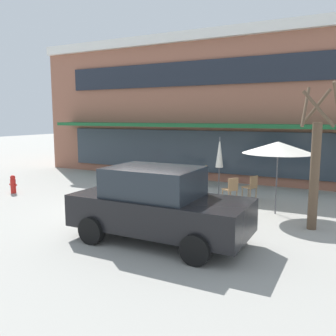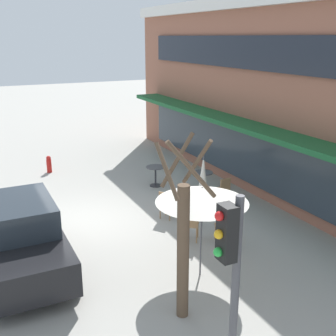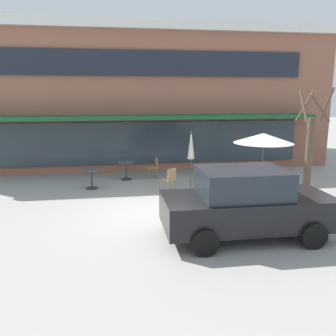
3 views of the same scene
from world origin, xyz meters
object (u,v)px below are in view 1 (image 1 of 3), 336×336
Objects in this scene: cafe_table_streetside at (135,174)px; patio_umbrella_cream_folded at (278,147)px; cafe_chair_2 at (231,188)px; cafe_chair_3 at (251,186)px; cafe_chair_1 at (188,184)px; parked_sedan at (158,205)px; street_tree at (315,166)px; cafe_table_near_wall at (176,173)px; fire_hydrant at (13,184)px; patio_umbrella_green_folded at (220,153)px; cafe_chair_0 at (203,174)px.

patio_umbrella_cream_folded is at bearing -14.89° from cafe_table_streetside.
cafe_chair_2 and cafe_chair_3 have the same top height.
cafe_chair_1 is at bearing 168.00° from patio_umbrella_cream_folded.
street_tree reaches higher than parked_sedan.
patio_umbrella_cream_folded is 2.28m from cafe_chair_2.
cafe_chair_1 is 4.58m from parked_sedan.
cafe_table_near_wall is 6.60m from fire_hydrant.
cafe_table_streetside is 1.08× the size of fire_hydrant.
cafe_chair_2 is 1.26× the size of fire_hydrant.
cafe_chair_1 is at bearing -142.74° from patio_umbrella_green_folded.
street_tree is at bearing -33.91° from cafe_table_near_wall.
cafe_chair_3 reaches higher than fire_hydrant.
patio_umbrella_green_folded and patio_umbrella_cream_folded have the same top height.
cafe_chair_0 is at bearing 4.16° from cafe_table_near_wall.
cafe_table_near_wall is at bearing 148.79° from patio_umbrella_cream_folded.
street_tree is (5.89, -3.96, 1.16)m from cafe_table_near_wall.
street_tree is 5.34× the size of fire_hydrant.
cafe_table_near_wall is 0.18× the size of parked_sedan.
cafe_table_near_wall is 0.85× the size of cafe_chair_3.
patio_umbrella_cream_folded is at bearing -12.00° from cafe_chair_1.
fire_hydrant is (-7.53, 2.08, -0.53)m from parked_sedan.
cafe_chair_0 is 0.21× the size of parked_sedan.
cafe_chair_1 is at bearing -82.00° from cafe_chair_0.
cafe_chair_0 is at bearing 98.00° from cafe_chair_1.
cafe_chair_1 is at bearing 157.98° from street_tree.
street_tree reaches higher than cafe_chair_1.
cafe_chair_1 is 2.24m from cafe_chair_3.
cafe_chair_1 is 1.00× the size of cafe_chair_3.
cafe_chair_1 is at bearing -18.05° from cafe_table_streetside.
patio_umbrella_green_folded reaches higher than parked_sedan.
cafe_chair_0 is 1.00× the size of cafe_chair_1.
cafe_chair_3 is at bearing 19.46° from fire_hydrant.
cafe_chair_3 is 5.17m from parked_sedan.
cafe_chair_0 is 2.30m from cafe_chair_1.
parked_sedan reaches higher than cafe_chair_3.
patio_umbrella_cream_folded reaches higher than fire_hydrant.
cafe_chair_2 is at bearing 84.31° from parked_sedan.
cafe_table_near_wall is at bearing 112.44° from parked_sedan.
fire_hydrant is (-4.81, -4.51, -0.16)m from cafe_table_near_wall.
cafe_chair_1 reaches higher than cafe_table_near_wall.
parked_sedan is 4.20m from street_tree.
cafe_chair_0 is (2.55, 1.34, 0.01)m from cafe_table_streetside.
parked_sedan is at bearing -95.69° from cafe_chair_2.
cafe_chair_1 reaches higher than fire_hydrant.
patio_umbrella_green_folded is 7.97m from fire_hydrant.
patio_umbrella_cream_folded is (4.75, -2.88, 1.51)m from cafe_table_near_wall.
patio_umbrella_green_folded is 0.58× the size of street_tree.
parked_sedan is (0.27, -5.12, -0.75)m from patio_umbrella_green_folded.
cafe_table_streetside is at bearing 161.95° from cafe_chair_1.
cafe_chair_3 is at bearing 17.27° from cafe_chair_1.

